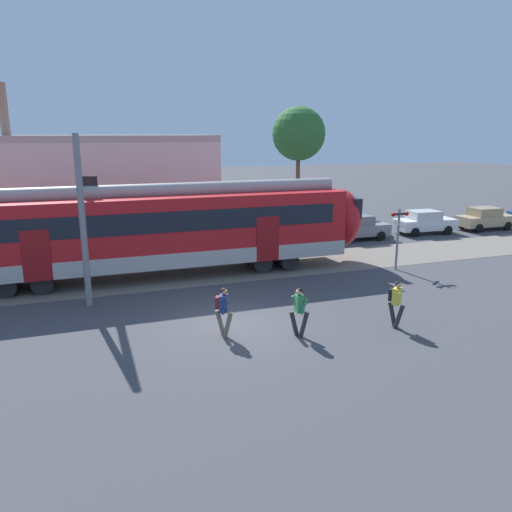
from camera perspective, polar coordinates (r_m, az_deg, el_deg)
ground_plane at (r=17.55m, az=-2.72°, el=-7.96°), size 160.00×160.00×0.00m
pedestrian_navy at (r=16.39m, az=-3.78°, el=-5.89°), size 0.57×0.65×1.67m
pedestrian_green at (r=16.40m, az=4.96°, el=-6.00°), size 0.63×0.56×1.67m
pedestrian_yellow at (r=17.72m, az=15.71°, el=-4.86°), size 0.51×0.70×1.67m
parked_car_grey at (r=31.85m, az=11.44°, el=3.22°), size 4.01×1.79×1.54m
parked_car_white at (r=34.98m, az=18.71°, el=3.70°), size 4.09×1.93×1.54m
parked_car_tan at (r=38.03m, az=24.71°, el=3.93°), size 4.01×1.77×1.54m
catenary_gantry at (r=22.78m, az=-19.51°, el=7.52°), size 0.24×6.64×6.53m
crossing_signal at (r=25.04m, az=15.97°, el=2.96°), size 0.96×0.21×3.00m
background_building at (r=31.67m, az=-18.13°, el=7.20°), size 14.56×5.00×9.20m
street_tree_right at (r=39.51m, az=4.90°, el=13.72°), size 4.10×4.10×8.51m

